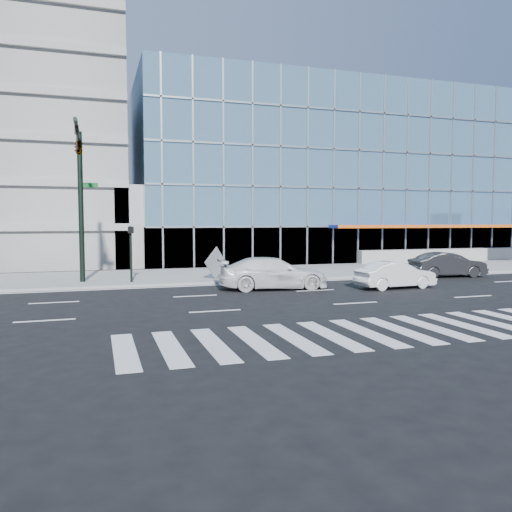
{
  "coord_description": "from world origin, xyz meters",
  "views": [
    {
      "loc": [
        -10.25,
        -22.36,
        3.43
      ],
      "look_at": [
        -2.11,
        3.0,
        1.55
      ],
      "focal_mm": 35.0,
      "sensor_mm": 36.0,
      "label": 1
    }
  ],
  "objects_px": {
    "white_suv": "(273,273)",
    "dark_sedan": "(447,265)",
    "white_sedan": "(395,275)",
    "traffic_signal": "(79,167)",
    "tilted_panel": "(216,263)",
    "ped_signal_post": "(131,245)"
  },
  "relations": [
    {
      "from": "ped_signal_post",
      "to": "dark_sedan",
      "type": "xyz_separation_m",
      "value": [
        18.71,
        -1.94,
        -1.39
      ]
    },
    {
      "from": "dark_sedan",
      "to": "tilted_panel",
      "type": "relative_size",
      "value": 3.51
    },
    {
      "from": "white_sedan",
      "to": "dark_sedan",
      "type": "distance_m",
      "value": 6.95
    },
    {
      "from": "traffic_signal",
      "to": "tilted_panel",
      "type": "height_order",
      "value": "traffic_signal"
    },
    {
      "from": "white_suv",
      "to": "tilted_panel",
      "type": "distance_m",
      "value": 4.35
    },
    {
      "from": "ped_signal_post",
      "to": "dark_sedan",
      "type": "bearing_deg",
      "value": -5.93
    },
    {
      "from": "traffic_signal",
      "to": "ped_signal_post",
      "type": "relative_size",
      "value": 2.67
    },
    {
      "from": "dark_sedan",
      "to": "tilted_panel",
      "type": "height_order",
      "value": "tilted_panel"
    },
    {
      "from": "ped_signal_post",
      "to": "white_suv",
      "type": "bearing_deg",
      "value": -29.22
    },
    {
      "from": "traffic_signal",
      "to": "white_suv",
      "type": "bearing_deg",
      "value": -20.16
    },
    {
      "from": "traffic_signal",
      "to": "dark_sedan",
      "type": "relative_size",
      "value": 1.75
    },
    {
      "from": "traffic_signal",
      "to": "ped_signal_post",
      "type": "bearing_deg",
      "value": 8.52
    },
    {
      "from": "tilted_panel",
      "to": "ped_signal_post",
      "type": "bearing_deg",
      "value": 145.21
    },
    {
      "from": "ped_signal_post",
      "to": "tilted_panel",
      "type": "xyz_separation_m",
      "value": [
        4.64,
        0.06,
        -1.08
      ]
    },
    {
      "from": "white_suv",
      "to": "white_sedan",
      "type": "xyz_separation_m",
      "value": [
        6.0,
        -1.69,
        -0.12
      ]
    },
    {
      "from": "white_suv",
      "to": "white_sedan",
      "type": "distance_m",
      "value": 6.23
    },
    {
      "from": "white_suv",
      "to": "tilted_panel",
      "type": "xyz_separation_m",
      "value": [
        -2.07,
        3.81,
        0.27
      ]
    },
    {
      "from": "white_suv",
      "to": "dark_sedan",
      "type": "distance_m",
      "value": 12.14
    },
    {
      "from": "traffic_signal",
      "to": "white_suv",
      "type": "relative_size",
      "value": 1.45
    },
    {
      "from": "white_sedan",
      "to": "dark_sedan",
      "type": "xyz_separation_m",
      "value": [
        6.0,
        3.5,
        0.07
      ]
    },
    {
      "from": "white_suv",
      "to": "dark_sedan",
      "type": "xyz_separation_m",
      "value": [
        12.0,
        1.81,
        -0.05
      ]
    },
    {
      "from": "traffic_signal",
      "to": "white_suv",
      "type": "height_order",
      "value": "traffic_signal"
    }
  ]
}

